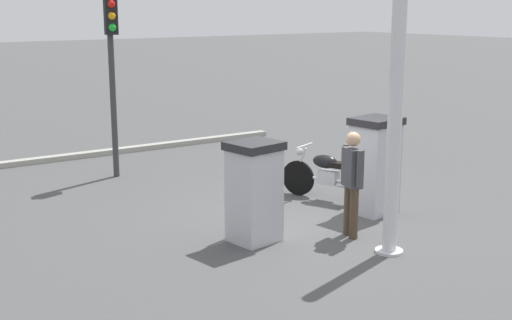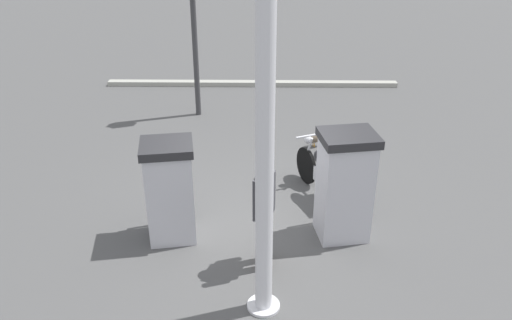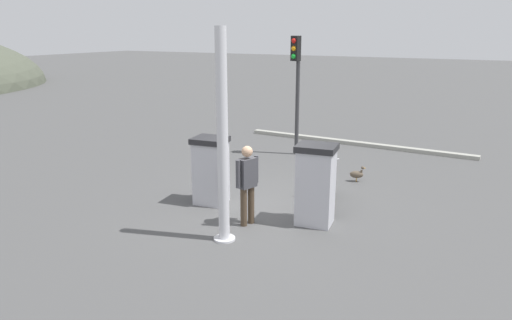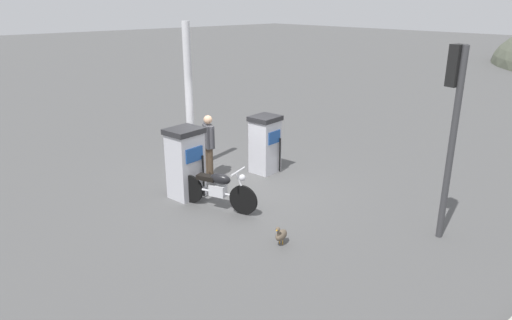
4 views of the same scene
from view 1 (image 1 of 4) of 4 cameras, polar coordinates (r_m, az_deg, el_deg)
name	(u,v)px [view 1 (image 1 of 4)]	position (r m, az deg, el deg)	size (l,w,h in m)	color
ground_plane	(305,221)	(11.17, 4.10, -5.08)	(120.00, 120.00, 0.00)	#4C4C4C
fuel_pump_near	(375,165)	(11.53, 9.88, -0.41)	(0.75, 0.84, 1.62)	silver
fuel_pump_far	(254,191)	(9.99, -0.16, -2.62)	(0.73, 0.79, 1.50)	silver
motorcycle_near_pump	(329,174)	(12.23, 6.13, -1.20)	(1.87, 0.85, 0.96)	black
attendant_person	(352,178)	(10.25, 8.03, -1.47)	(0.57, 0.30, 1.61)	#473828
wandering_duck	(266,167)	(13.90, 0.84, -0.62)	(0.26, 0.41, 0.41)	brown
roadside_traffic_light	(112,56)	(13.83, -11.95, 8.53)	(0.40, 0.28, 3.59)	#38383A
canopy_support_pole	(395,125)	(9.47, 11.51, 2.89)	(0.40, 0.40, 3.82)	silver
road_edge_kerb	(130,149)	(16.61, -10.48, 0.89)	(0.48, 7.74, 0.12)	#9E9E93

